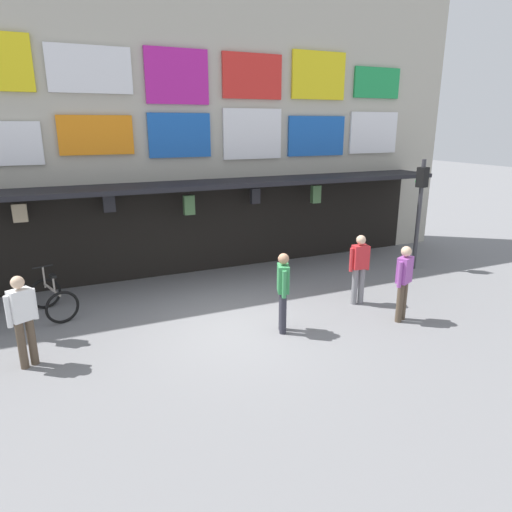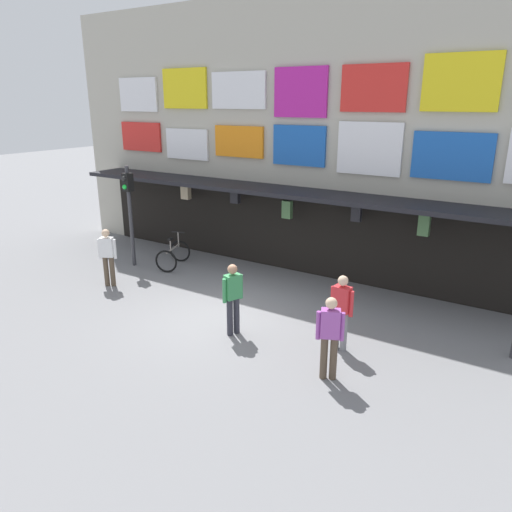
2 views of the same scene
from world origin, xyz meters
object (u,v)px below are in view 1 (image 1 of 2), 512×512
object	(u,v)px
pedestrian_in_black	(283,288)
pedestrian_in_green	(23,317)
pedestrian_in_purple	(359,266)
traffic_light_far	(420,197)
pedestrian_in_red	(404,279)
bicycle_parked	(53,299)

from	to	relation	value
pedestrian_in_black	pedestrian_in_green	size ratio (longest dim) A/B	1.00
pedestrian_in_purple	pedestrian_in_green	bearing A→B (deg)	-179.38
pedestrian_in_black	traffic_light_far	bearing A→B (deg)	22.11
pedestrian_in_purple	traffic_light_far	bearing A→B (deg)	26.69
pedestrian_in_green	pedestrian_in_red	bearing A→B (deg)	-8.65
bicycle_parked	pedestrian_in_red	size ratio (longest dim) A/B	0.79
pedestrian_in_purple	pedestrian_in_black	size ratio (longest dim) A/B	1.00
pedestrian_in_black	pedestrian_in_green	distance (m)	4.76
bicycle_parked	pedestrian_in_black	world-z (taller)	pedestrian_in_black
pedestrian_in_purple	bicycle_parked	bearing A→B (deg)	161.96
traffic_light_far	pedestrian_in_red	distance (m)	4.22
pedestrian_in_green	traffic_light_far	bearing A→B (deg)	9.31
pedestrian_in_green	bicycle_parked	bearing A→B (deg)	79.26
pedestrian_in_purple	pedestrian_in_green	world-z (taller)	same
pedestrian_in_purple	pedestrian_in_red	world-z (taller)	same
traffic_light_far	pedestrian_in_black	size ratio (longest dim) A/B	1.90
pedestrian_in_purple	pedestrian_in_red	bearing A→B (deg)	-77.13
bicycle_parked	pedestrian_in_green	distance (m)	2.34
bicycle_parked	pedestrian_in_red	world-z (taller)	pedestrian_in_red
pedestrian_in_black	pedestrian_in_green	bearing A→B (deg)	173.20
traffic_light_far	bicycle_parked	bearing A→B (deg)	176.76
traffic_light_far	bicycle_parked	xyz separation A→B (m)	(-9.83, 0.56, -1.75)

